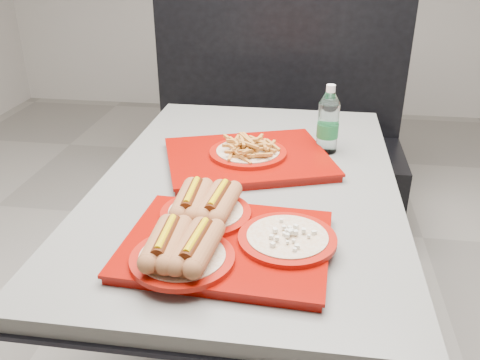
# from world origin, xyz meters

# --- Properties ---
(ground) EXTENTS (6.00, 6.00, 0.00)m
(ground) POSITION_xyz_m (0.00, 0.00, 0.00)
(ground) COLOR gray
(ground) RESTS_ON ground
(diner_table) EXTENTS (0.92, 1.42, 0.75)m
(diner_table) POSITION_xyz_m (0.00, 0.00, 0.58)
(diner_table) COLOR black
(diner_table) RESTS_ON ground
(booth_bench) EXTENTS (1.30, 0.57, 1.35)m
(booth_bench) POSITION_xyz_m (0.00, 1.09, 0.40)
(booth_bench) COLOR black
(booth_bench) RESTS_ON ground
(tray_near) EXTENTS (0.51, 0.44, 0.11)m
(tray_near) POSITION_xyz_m (-0.02, -0.40, 0.79)
(tray_near) COLOR #7C0903
(tray_near) RESTS_ON diner_table
(tray_far) EXTENTS (0.62, 0.55, 0.10)m
(tray_far) POSITION_xyz_m (-0.02, 0.11, 0.78)
(tray_far) COLOR #7C0903
(tray_far) RESTS_ON diner_table
(water_bottle) EXTENTS (0.07, 0.07, 0.23)m
(water_bottle) POSITION_xyz_m (0.24, 0.25, 0.85)
(water_bottle) COLOR silver
(water_bottle) RESTS_ON diner_table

